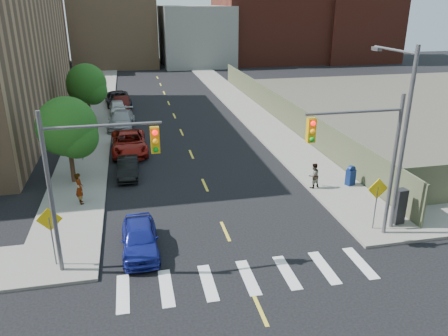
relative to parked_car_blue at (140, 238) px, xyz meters
name	(u,v)px	position (x,y,z in m)	size (l,w,h in m)	color
sidewalk_nw	(99,99)	(-3.55, 34.50, -0.62)	(3.50, 73.00, 0.15)	gray
sidewalk_ne	(229,94)	(11.95, 34.50, -0.62)	(3.50, 73.00, 0.15)	gray
fence_north	(279,108)	(13.80, 21.00, 0.56)	(0.12, 44.00, 2.50)	#5A5D41
gravel_lot	(434,107)	(32.20, 23.00, -0.66)	(36.00, 42.00, 0.06)	#595447
bg_bldg_west	(15,32)	(-17.80, 63.00, 5.31)	(14.00, 18.00, 12.00)	#592319
bg_bldg_midwest	(114,21)	(-1.80, 65.00, 6.81)	(14.00, 16.00, 15.00)	#8C6B4C
bg_bldg_center	(195,35)	(12.20, 63.00, 4.31)	(12.00, 16.00, 10.00)	gray
bg_bldg_east	(267,17)	(26.20, 65.00, 7.31)	(18.00, 18.00, 16.00)	#592319
bg_bldg_fareast	(351,11)	(42.20, 63.00, 8.31)	(14.00, 16.00, 18.00)	#592319
signal_nw	(88,170)	(-1.78, -1.00, 3.84)	(4.59, 0.30, 7.00)	#59595E
signal_ne	(365,150)	(10.18, -1.00, 3.84)	(4.59, 0.30, 7.00)	#59595E
streetlight_ne	(400,127)	(12.40, -0.10, 4.53)	(0.25, 3.70, 9.00)	#59595E
warn_sign_nw	(50,226)	(-3.60, -0.50, 1.30)	(1.06, 0.06, 2.83)	#59595E
warn_sign_ne	(377,195)	(11.40, -0.50, 1.30)	(1.06, 0.06, 2.83)	#59595E
warn_sign_midwest	(80,135)	(-3.60, 13.00, 1.30)	(1.06, 0.06, 2.83)	#59595E
tree_west_near	(68,130)	(-3.80, 9.05, 2.79)	(3.66, 3.64, 5.52)	#332114
tree_west_far	(87,86)	(-3.80, 24.05, 2.79)	(3.66, 3.64, 5.52)	#332114
parked_car_blue	(140,238)	(0.00, 0.00, 0.00)	(1.63, 4.06, 1.38)	navy
parked_car_black	(128,167)	(-0.45, 9.52, -0.08)	(1.30, 3.72, 1.22)	black
parked_car_red	(129,143)	(-0.30, 14.39, 0.09)	(2.58, 5.60, 1.56)	maroon
parked_car_silver	(121,120)	(-0.91, 21.33, 0.07)	(2.13, 5.25, 1.52)	#9C9EA3
parked_car_white	(118,108)	(-1.30, 26.86, 0.01)	(1.66, 4.12, 1.40)	silver
parked_car_maroon	(122,104)	(-0.88, 28.30, 0.05)	(1.57, 4.52, 1.49)	#3A0D0B
parked_car_grey	(118,99)	(-1.30, 30.82, 0.08)	(2.55, 5.52, 1.54)	black
mailbox	(351,175)	(12.91, 4.84, 0.07)	(0.62, 0.55, 1.26)	navy
payphone	(399,206)	(12.93, -0.21, 0.38)	(0.55, 0.45, 1.85)	black
pedestrian_west	(80,188)	(-3.08, 5.58, 0.36)	(0.66, 0.43, 1.80)	gray
pedestrian_east	(314,176)	(10.50, 4.91, 0.24)	(0.76, 0.59, 1.56)	gray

